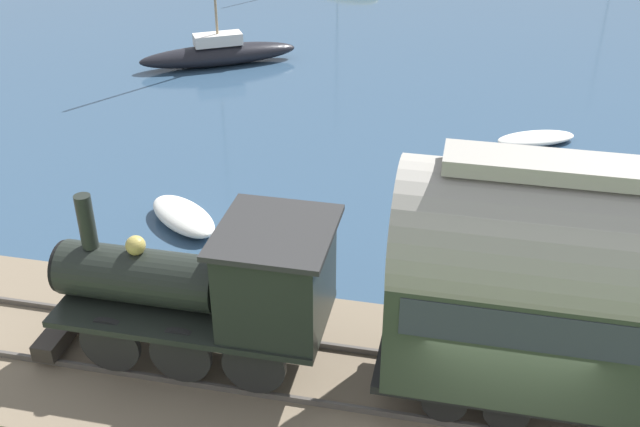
% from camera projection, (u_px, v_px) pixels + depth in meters
% --- Properties ---
extents(rail_embankment, '(4.75, 56.00, 0.53)m').
position_uv_depth(rail_embankment, '(493.00, 409.00, 13.28)').
color(rail_embankment, '#756651').
rests_on(rail_embankment, ground).
extents(steam_locomotive, '(2.13, 5.48, 3.15)m').
position_uv_depth(steam_locomotive, '(216.00, 283.00, 13.20)').
color(steam_locomotive, black).
rests_on(steam_locomotive, rail_embankment).
extents(sailboat_black, '(4.29, 6.08, 7.62)m').
position_uv_depth(sailboat_black, '(219.00, 53.00, 29.89)').
color(sailboat_black, black).
rests_on(sailboat_black, harbor_water).
extents(rowboat_near_shore, '(2.42, 2.63, 0.51)m').
position_uv_depth(rowboat_near_shore, '(183.00, 216.00, 19.10)').
color(rowboat_near_shore, silver).
rests_on(rowboat_near_shore, harbor_water).
extents(rowboat_off_pier, '(0.93, 1.94, 0.45)m').
position_uv_depth(rowboat_off_pier, '(447.00, 193.00, 20.22)').
color(rowboat_off_pier, '#B7B2A3').
rests_on(rowboat_off_pier, harbor_water).
extents(rowboat_mid_harbor, '(1.95, 2.74, 0.32)m').
position_uv_depth(rowboat_mid_harbor, '(536.00, 138.00, 23.52)').
color(rowboat_mid_harbor, silver).
rests_on(rowboat_mid_harbor, harbor_water).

